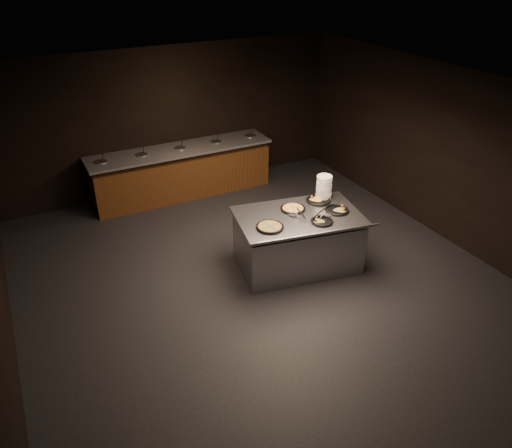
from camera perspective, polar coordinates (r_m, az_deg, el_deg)
The scene contains 11 objects.
room at distance 6.91m, azimuth 1.09°, elevation 2.69°, with size 7.02×8.02×2.92m.
salad_bar at distance 10.31m, azimuth -8.40°, elevation 5.59°, with size 3.70×0.83×1.18m.
serving_counter at distance 7.93m, azimuth 4.76°, elevation -2.02°, with size 2.09×1.55×0.91m.
plate_stack at distance 8.19m, azimuth 7.79°, elevation 4.21°, with size 0.25×0.25×0.38m, color white.
pan_veggie_whole at distance 7.31m, azimuth 1.59°, elevation -0.32°, with size 0.41×0.41×0.04m.
pan_cheese_whole at distance 7.84m, azimuth 4.24°, elevation 1.79°, with size 0.39×0.39×0.04m.
pan_cheese_slices_a at distance 8.13m, azimuth 7.14°, elevation 2.72°, with size 0.40×0.40×0.04m.
pan_cheese_slices_b at distance 7.53m, azimuth 7.55°, elevation 0.34°, with size 0.34×0.34×0.04m.
pan_veggie_slices at distance 7.87m, azimuth 9.21°, elevation 1.60°, with size 0.38×0.38×0.04m.
server_left at distance 7.57m, azimuth 4.91°, elevation 1.16°, with size 0.16×0.31×0.16m.
server_right at distance 7.60m, azimuth 7.48°, elevation 1.17°, with size 0.33×0.10×0.16m.
Camera 1 is at (-2.94, -5.42, 4.58)m, focal length 35.00 mm.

